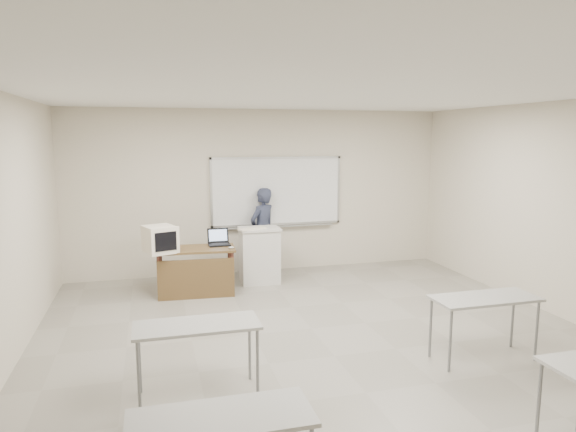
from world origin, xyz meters
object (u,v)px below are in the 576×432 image
object	(u,v)px
podium	(260,255)
keyboard	(252,229)
presenter	(263,231)
mouse	(231,248)
instructor_desk	(196,264)
whiteboard	(277,192)
laptop	(219,241)
crt_monitor	(159,239)

from	to	relation	value
podium	keyboard	world-z (taller)	keyboard
podium	presenter	xyz separation A→B (m)	(0.19, 0.64, 0.31)
mouse	presenter	size ratio (longest dim) A/B	0.06
mouse	keyboard	distance (m)	0.64
instructor_desk	presenter	distance (m)	1.74
whiteboard	mouse	size ratio (longest dim) A/B	26.48
mouse	laptop	bearing A→B (deg)	137.25
whiteboard	keyboard	xyz separation A→B (m)	(-0.65, -0.89, -0.50)
laptop	crt_monitor	bearing A→B (deg)	-164.00
mouse	presenter	xyz separation A→B (m)	(0.77, 1.19, 0.02)
instructor_desk	mouse	bearing A→B (deg)	-5.40
keyboard	whiteboard	bearing A→B (deg)	34.06
whiteboard	laptop	world-z (taller)	whiteboard
whiteboard	laptop	distance (m)	1.70
laptop	mouse	world-z (taller)	laptop
crt_monitor	whiteboard	bearing A→B (deg)	10.28
podium	laptop	bearing A→B (deg)	-163.39
keyboard	presenter	xyz separation A→B (m)	(0.34, 0.76, -0.18)
whiteboard	podium	bearing A→B (deg)	-123.07
whiteboard	presenter	bearing A→B (deg)	-156.85
podium	mouse	bearing A→B (deg)	-134.90
mouse	keyboard	xyz separation A→B (m)	(0.42, 0.44, 0.21)
laptop	mouse	xyz separation A→B (m)	(0.15, -0.35, -0.04)
whiteboard	crt_monitor	size ratio (longest dim) A/B	5.05
crt_monitor	keyboard	world-z (taller)	crt_monitor
podium	crt_monitor	size ratio (longest dim) A/B	1.96
keyboard	presenter	world-z (taller)	presenter
instructor_desk	laptop	bearing A→B (deg)	37.36
crt_monitor	laptop	size ratio (longest dim) A/B	1.41
instructor_desk	podium	size ratio (longest dim) A/B	1.29
whiteboard	presenter	size ratio (longest dim) A/B	1.57
podium	mouse	size ratio (longest dim) A/B	10.28
instructor_desk	mouse	world-z (taller)	mouse
podium	keyboard	distance (m)	0.53
crt_monitor	mouse	xyz separation A→B (m)	(1.10, -0.07, -0.18)
instructor_desk	mouse	xyz separation A→B (m)	(0.55, -0.09, 0.26)
podium	laptop	size ratio (longest dim) A/B	2.76
whiteboard	crt_monitor	distance (m)	2.56
mouse	crt_monitor	bearing A→B (deg)	-159.47
instructor_desk	keyboard	bearing A→B (deg)	23.52
crt_monitor	presenter	distance (m)	2.18
crt_monitor	keyboard	size ratio (longest dim) A/B	1.03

